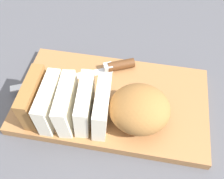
{
  "coord_description": "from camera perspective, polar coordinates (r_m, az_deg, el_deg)",
  "views": [
    {
      "loc": [
        -0.06,
        0.33,
        0.5
      ],
      "look_at": [
        0.0,
        0.0,
        0.05
      ],
      "focal_mm": 41.58,
      "sensor_mm": 36.0,
      "label": 1
    }
  ],
  "objects": [
    {
      "name": "ground_plane",
      "position": [
        0.6,
        0.0,
        -2.95
      ],
      "size": [
        3.0,
        3.0,
        0.0
      ],
      "primitive_type": "plane",
      "color": "#4C4C51"
    },
    {
      "name": "cutting_board",
      "position": [
        0.59,
        0.0,
        -2.38
      ],
      "size": [
        0.43,
        0.24,
        0.02
      ],
      "primitive_type": "cube",
      "rotation": [
        0.0,
        0.0,
        -0.0
      ],
      "color": "#9E6B3D",
      "rests_on": "ground_plane"
    },
    {
      "name": "bread_loaf",
      "position": [
        0.52,
        -2.19,
        -3.59
      ],
      "size": [
        0.3,
        0.13,
        0.08
      ],
      "rotation": [
        0.0,
        0.0,
        0.06
      ],
      "color": "#996633",
      "rests_on": "cutting_board"
    },
    {
      "name": "bread_knife",
      "position": [
        0.62,
        -1.33,
        4.65
      ],
      "size": [
        0.28,
        0.14,
        0.02
      ],
      "rotation": [
        0.0,
        0.0,
        0.43
      ],
      "color": "silver",
      "rests_on": "cutting_board"
    },
    {
      "name": "crumb_near_knife",
      "position": [
        0.57,
        6.06,
        -3.6
      ],
      "size": [
        0.01,
        0.01,
        0.01
      ],
      "primitive_type": "sphere",
      "color": "#A8753D",
      "rests_on": "cutting_board"
    },
    {
      "name": "crumb_near_loaf",
      "position": [
        0.61,
        -2.89,
        2.27
      ],
      "size": [
        0.0,
        0.0,
        0.0
      ],
      "primitive_type": "sphere",
      "color": "#A8753D",
      "rests_on": "cutting_board"
    },
    {
      "name": "crumb_stray_left",
      "position": [
        0.57,
        -4.22,
        -2.56
      ],
      "size": [
        0.01,
        0.01,
        0.01
      ],
      "primitive_type": "sphere",
      "color": "#A8753D",
      "rests_on": "cutting_board"
    }
  ]
}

